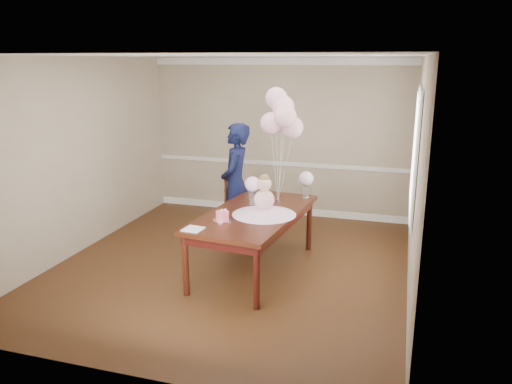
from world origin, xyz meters
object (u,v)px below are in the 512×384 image
birthday_cake (222,216)px  dining_table_top (254,214)px  woman (236,184)px  dining_chair_seat (244,211)px

birthday_cake → dining_table_top: bearing=60.0°
birthday_cake → woman: 1.40m
dining_table_top → dining_chair_seat: size_ratio=4.79×
dining_chair_seat → dining_table_top: bearing=-50.9°
dining_table_top → woman: size_ratio=1.18×
birthday_cake → woman: size_ratio=0.09×
dining_table_top → birthday_cake: bearing=-114.0°
dining_table_top → woman: (-0.56, 0.92, 0.13)m
birthday_cake → dining_chair_seat: (-0.22, 1.50, -0.40)m
dining_table_top → dining_chair_seat: 1.20m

